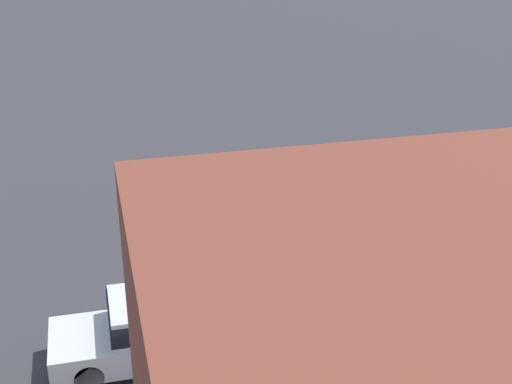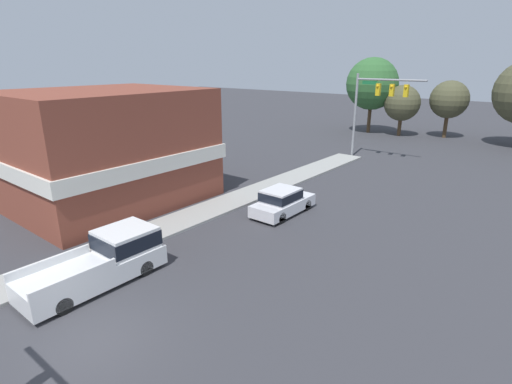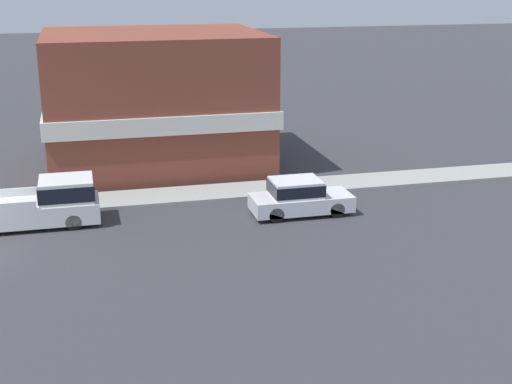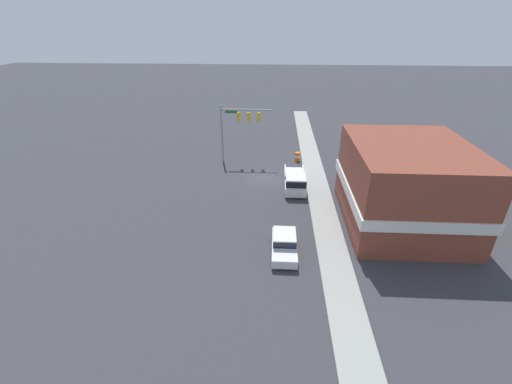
{
  "view_description": "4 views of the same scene",
  "coord_description": "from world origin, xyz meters",
  "views": [
    {
      "loc": [
        -15.89,
        14.29,
        10.4
      ],
      "look_at": [
        -0.21,
        10.46,
        3.19
      ],
      "focal_mm": 50.0,
      "sensor_mm": 36.0,
      "label": 1
    },
    {
      "loc": [
        10.92,
        -5.06,
        8.73
      ],
      "look_at": [
        -0.41,
        8.98,
        2.82
      ],
      "focal_mm": 28.0,
      "sensor_mm": 36.0,
      "label": 2
    },
    {
      "loc": [
        26.26,
        4.41,
        10.32
      ],
      "look_at": [
        0.61,
        10.81,
        1.99
      ],
      "focal_mm": 50.0,
      "sensor_mm": 36.0,
      "label": 3
    },
    {
      "loc": [
        -0.99,
        34.89,
        16.31
      ],
      "look_at": [
        0.5,
        8.46,
        2.6
      ],
      "focal_mm": 24.0,
      "sensor_mm": 36.0,
      "label": 4
    }
  ],
  "objects": [
    {
      "name": "car_lead",
      "position": [
        -1.95,
        13.38,
        0.82
      ],
      "size": [
        1.87,
        4.39,
        1.58
      ],
      "color": "black",
      "rests_on": "ground"
    }
  ]
}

